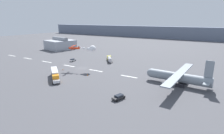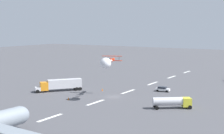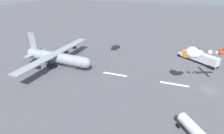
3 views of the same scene
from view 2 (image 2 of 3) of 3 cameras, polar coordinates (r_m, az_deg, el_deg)
ground_plane at (r=99.35m, az=0.21°, el=-5.05°), size 440.00×440.00×0.00m
runway_stripe_0 at (r=156.19m, az=12.59°, el=-0.82°), size 8.00×0.90×0.01m
runway_stripe_1 at (r=139.36m, az=10.10°, el=-1.68°), size 8.00×0.90×0.01m
runway_stripe_2 at (r=122.91m, az=6.92°, el=-2.77°), size 8.00×0.90×0.01m
runway_stripe_3 at (r=107.01m, az=2.78°, el=-4.18°), size 8.00×0.90×0.01m
runway_stripe_4 at (r=91.94m, az=-2.79°, el=-6.03°), size 8.00×0.90×0.01m
runway_stripe_5 at (r=78.20m, az=-10.49°, el=-8.47°), size 8.00×0.90×0.01m
stunt_biplane_red at (r=93.39m, az=-0.85°, el=0.74°), size 13.70×8.03×3.02m
semi_truck_orange at (r=108.82m, az=-8.78°, el=-2.93°), size 13.35×11.32×3.70m
fuel_tanker_truck at (r=86.27m, az=10.22°, el=-5.81°), size 7.76×9.23×2.90m
airport_staff_sedan at (r=108.03m, az=8.59°, el=-3.71°), size 2.49×4.57×1.52m
traffic_cone_near at (r=108.01m, az=-1.66°, el=-3.87°), size 0.44×0.44×0.75m
traffic_cone_far at (r=95.68m, az=-7.43°, el=-5.34°), size 0.44×0.44×0.75m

